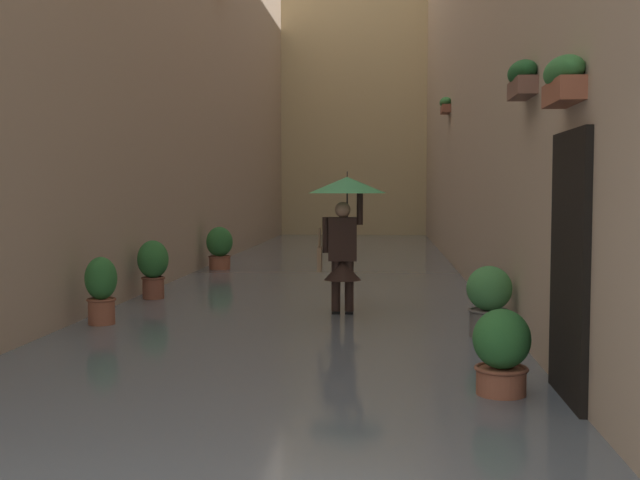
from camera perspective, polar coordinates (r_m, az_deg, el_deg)
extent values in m
plane|color=gray|center=(15.80, 0.42, -2.64)|extent=(66.31, 66.31, 0.00)
cube|color=slate|center=(15.80, 0.42, -2.51)|extent=(6.15, 32.53, 0.07)
cube|color=black|center=(6.47, 17.75, -2.14)|extent=(0.08, 1.10, 2.20)
cube|color=brown|center=(8.33, 14.49, 10.61)|extent=(0.20, 0.70, 0.18)
ellipsoid|color=#23602D|center=(8.36, 14.51, 11.70)|extent=(0.28, 0.76, 0.24)
cube|color=#9E563D|center=(6.47, 17.28, 10.20)|extent=(0.20, 0.70, 0.18)
ellipsoid|color=#387F3D|center=(6.49, 17.31, 11.60)|extent=(0.28, 0.76, 0.24)
cube|color=brown|center=(18.69, 9.12, 9.36)|extent=(0.20, 0.70, 0.18)
ellipsoid|color=#387F3D|center=(18.71, 9.13, 9.85)|extent=(0.28, 0.76, 0.24)
cube|color=tan|center=(30.00, 2.53, 9.58)|extent=(8.95, 1.80, 9.65)
cube|color=black|center=(10.65, 1.16, -5.44)|extent=(0.12, 0.24, 0.10)
cylinder|color=black|center=(10.59, 1.16, -3.35)|extent=(0.12, 0.12, 0.68)
cube|color=black|center=(10.64, 2.13, -5.45)|extent=(0.12, 0.24, 0.10)
cylinder|color=black|center=(10.59, 2.14, -3.36)|extent=(0.12, 0.12, 0.68)
cube|color=black|center=(10.53, 1.66, 0.07)|extent=(0.39, 0.23, 0.59)
cone|color=black|center=(10.56, 1.65, -2.17)|extent=(0.52, 0.52, 0.28)
sphere|color=tan|center=(10.51, 1.66, 2.21)|extent=(0.21, 0.21, 0.21)
cylinder|color=black|center=(10.51, 2.92, 2.32)|extent=(0.09, 0.09, 0.44)
cylinder|color=black|center=(10.53, 0.41, 0.36)|extent=(0.09, 0.09, 0.48)
cylinder|color=black|center=(10.51, 1.99, 2.84)|extent=(0.02, 0.02, 0.43)
cone|color=#338C4C|center=(10.51, 1.99, 4.02)|extent=(1.05, 1.05, 0.22)
cylinder|color=black|center=(10.51, 2.00, 4.79)|extent=(0.01, 0.01, 0.08)
cube|color=#8C6B4C|center=(10.54, -0.03, -1.41)|extent=(0.07, 0.28, 0.32)
torus|color=#8C6B4C|center=(10.52, -0.03, 0.11)|extent=(0.03, 0.30, 0.30)
cylinder|color=#66605B|center=(9.13, 12.18, -6.19)|extent=(0.43, 0.43, 0.37)
torus|color=#56524E|center=(9.10, 12.19, -5.04)|extent=(0.46, 0.46, 0.04)
ellipsoid|color=#428947|center=(9.07, 12.21, -3.46)|extent=(0.51, 0.51, 0.51)
cylinder|color=#9E563D|center=(6.66, 13.03, -10.28)|extent=(0.40, 0.40, 0.28)
torus|color=brown|center=(6.63, 13.05, -9.10)|extent=(0.44, 0.44, 0.04)
ellipsoid|color=#2D7033|center=(6.58, 13.08, -7.02)|extent=(0.47, 0.47, 0.49)
cylinder|color=#9E563D|center=(10.13, -15.61, -5.25)|extent=(0.33, 0.33, 0.38)
torus|color=brown|center=(10.11, -15.62, -4.20)|extent=(0.36, 0.36, 0.04)
ellipsoid|color=#2D7033|center=(10.07, -15.65, -2.70)|extent=(0.40, 0.40, 0.53)
cylinder|color=#9E563D|center=(16.57, -7.31, -1.79)|extent=(0.44, 0.44, 0.34)
torus|color=brown|center=(16.56, -7.32, -1.20)|extent=(0.48, 0.48, 0.04)
ellipsoid|color=#2D7033|center=(16.53, -7.32, -0.13)|extent=(0.55, 0.55, 0.62)
cylinder|color=brown|center=(12.30, -12.03, -3.62)|extent=(0.33, 0.33, 0.39)
torus|color=brown|center=(12.28, -12.04, -2.73)|extent=(0.36, 0.36, 0.04)
ellipsoid|color=#2D7033|center=(12.25, -12.06, -1.38)|extent=(0.48, 0.48, 0.58)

